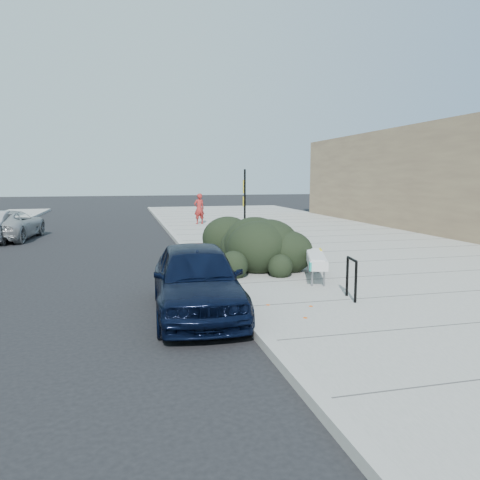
% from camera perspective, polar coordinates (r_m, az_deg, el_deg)
% --- Properties ---
extents(ground, '(120.00, 120.00, 0.00)m').
position_cam_1_polar(ground, '(11.28, -2.58, -6.21)').
color(ground, black).
rests_on(ground, ground).
extents(sidewalk_near, '(11.20, 50.00, 0.15)m').
position_cam_1_polar(sidewalk_near, '(17.75, 12.07, -1.02)').
color(sidewalk_near, gray).
rests_on(sidewalk_near, ground).
extents(curb_near, '(0.22, 50.00, 0.17)m').
position_cam_1_polar(curb_near, '(16.10, -6.14, -1.74)').
color(curb_near, '#9E9E99').
rests_on(curb_near, ground).
extents(bench, '(1.10, 2.12, 0.63)m').
position_cam_1_polar(bench, '(11.93, 9.21, -2.34)').
color(bench, gray).
rests_on(bench, sidewalk_near).
extents(bike_rack, '(0.14, 0.60, 0.88)m').
position_cam_1_polar(bike_rack, '(10.10, 13.44, -4.11)').
color(bike_rack, black).
rests_on(bike_rack, sidewalk_near).
extents(sign_post, '(0.13, 0.32, 2.83)m').
position_cam_1_polar(sign_post, '(16.30, 0.53, 4.29)').
color(sign_post, black).
rests_on(sign_post, sidewalk_near).
extents(hedge, '(2.25, 4.36, 1.62)m').
position_cam_1_polar(hedge, '(13.93, 1.36, 0.47)').
color(hedge, black).
rests_on(hedge, sidewalk_near).
extents(sedan_navy, '(1.91, 4.25, 1.42)m').
position_cam_1_polar(sedan_navy, '(9.33, -5.31, -4.72)').
color(sedan_navy, black).
rests_on(sedan_navy, ground).
extents(suv_silver, '(2.58, 4.78, 1.28)m').
position_cam_1_polar(suv_silver, '(22.75, -26.33, 1.66)').
color(suv_silver, '#A4A6A9').
rests_on(suv_silver, ground).
extents(pedestrian, '(0.70, 0.55, 1.67)m').
position_cam_1_polar(pedestrian, '(25.80, -5.00, 3.82)').
color(pedestrian, maroon).
rests_on(pedestrian, sidewalk_near).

